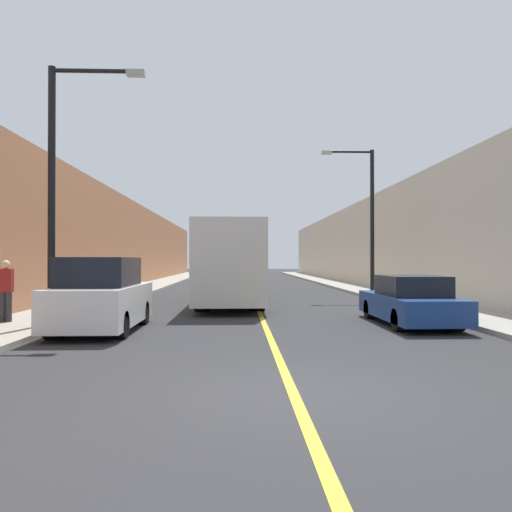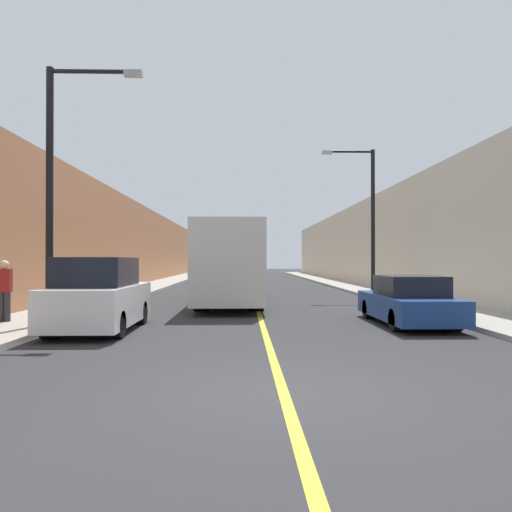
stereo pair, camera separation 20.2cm
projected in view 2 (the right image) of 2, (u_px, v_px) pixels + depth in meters
ground_plane at (284, 394)px, 7.03m from camera, size 200.00×200.00×0.00m
sidewalk_left at (157, 285)px, 36.83m from camera, size 2.57×72.00×0.14m
sidewalk_right at (342, 285)px, 37.21m from camera, size 2.57×72.00×0.14m
building_row_left at (113, 244)px, 36.76m from camera, size 4.00×72.00×6.10m
building_row_right at (386, 244)px, 37.33m from camera, size 4.00×72.00×6.24m
road_center_line at (250, 286)px, 37.02m from camera, size 0.16×72.00×0.01m
bus at (231, 263)px, 22.15m from camera, size 2.59×11.69×3.32m
parked_suv_left at (99, 297)px, 13.29m from camera, size 1.92×4.42×1.97m
car_right_near at (408, 302)px, 14.61m from camera, size 1.85×4.71×1.44m
street_lamp_left at (59, 176)px, 13.74m from camera, size 2.64×0.24×7.08m
street_lamp_right at (368, 212)px, 24.73m from camera, size 2.64×0.24×7.25m
pedestrian at (4, 290)px, 14.25m from camera, size 0.39×0.25×1.75m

